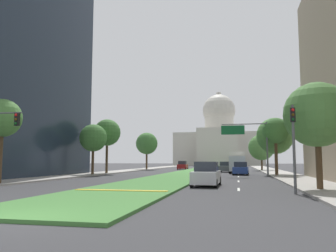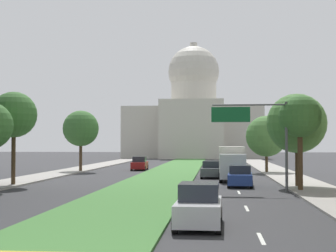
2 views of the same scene
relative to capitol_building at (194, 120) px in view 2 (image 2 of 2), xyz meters
name	(u,v)px [view 2 (image 2 of 2)]	position (x,y,z in m)	size (l,w,h in m)	color
ground_plane	(174,171)	(0.00, -58.86, -9.15)	(262.51, 262.51, 0.00)	#333335
grass_median	(170,173)	(0.00, -64.82, -9.08)	(6.34, 107.39, 0.14)	#427A38
lane_dashes_right	(232,179)	(6.88, -73.16, -9.15)	(0.16, 70.29, 0.01)	silver
sidewalk_left	(48,175)	(-12.59, -70.79, -9.08)	(4.00, 107.39, 0.15)	#9E9991
sidewalk_right	(288,177)	(12.59, -70.79, -9.08)	(4.00, 107.39, 0.15)	#9E9991
capitol_building	(194,120)	(0.00, 0.00, 0.00)	(32.17, 25.51, 28.11)	beige
overhead_guide_sign	(258,128)	(8.27, -86.71, -4.51)	(5.47, 0.20, 6.50)	#515456
street_tree_right_mid	(300,117)	(11.35, -86.08, -3.73)	(3.10, 3.10, 7.04)	#4C3823
street_tree_left_far	(14,115)	(-11.34, -83.22, -3.31)	(3.79, 3.79, 7.78)	#4C3823
street_tree_right_far	(297,123)	(11.65, -82.64, -4.06)	(4.73, 4.73, 7.47)	#4C3823
street_tree_left_distant	(81,129)	(-11.19, -62.66, -3.86)	(4.39, 4.39, 7.52)	#4C3823
street_tree_right_distant	(266,136)	(11.19, -63.16, -4.83)	(4.82, 4.82, 6.75)	#4C3823
sedan_lead_stopped	(199,206)	(4.51, -102.22, -8.30)	(2.01, 4.42, 1.84)	#BCBCC1
sedan_midblock	(240,177)	(7.21, -82.14, -8.35)	(2.18, 4.24, 1.73)	navy
sedan_distant	(211,170)	(4.80, -71.81, -8.35)	(2.16, 4.54, 1.71)	#4C5156
sedan_far_horizon	(140,164)	(-4.57, -58.16, -8.32)	(2.01, 4.50, 1.78)	maroon
box_truck_delivery	(232,163)	(6.73, -75.96, -7.48)	(2.40, 6.40, 3.20)	silver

